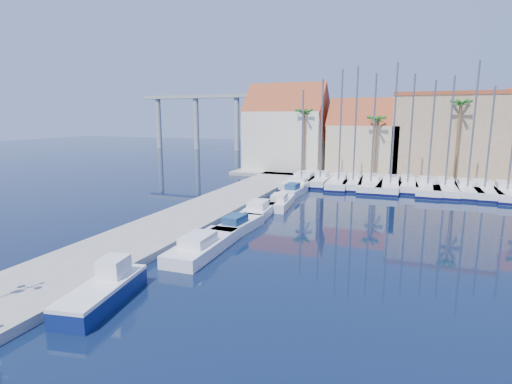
% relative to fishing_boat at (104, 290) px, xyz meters
% --- Properties ---
extents(ground, '(260.00, 260.00, 0.00)m').
position_rel_fishing_boat_xyz_m(ground, '(4.82, 0.55, -0.64)').
color(ground, black).
rests_on(ground, ground).
extents(quay_west, '(6.00, 77.00, 0.50)m').
position_rel_fishing_boat_xyz_m(quay_west, '(-4.18, 14.05, -0.39)').
color(quay_west, gray).
rests_on(quay_west, ground).
extents(shore_north, '(54.00, 16.00, 0.50)m').
position_rel_fishing_boat_xyz_m(shore_north, '(14.82, 48.55, -0.39)').
color(shore_north, gray).
rests_on(shore_north, ground).
extents(fishing_boat, '(2.72, 5.71, 1.92)m').
position_rel_fishing_boat_xyz_m(fishing_boat, '(0.00, 0.00, 0.00)').
color(fishing_boat, navy).
rests_on(fishing_boat, ground).
extents(motorboat_west_0, '(2.50, 7.25, 1.40)m').
position_rel_fishing_boat_xyz_m(motorboat_west_0, '(0.97, 7.96, -0.13)').
color(motorboat_west_0, white).
rests_on(motorboat_west_0, ground).
extents(motorboat_west_1, '(2.22, 5.83, 1.40)m').
position_rel_fishing_boat_xyz_m(motorboat_west_1, '(1.18, 13.31, -0.13)').
color(motorboat_west_1, white).
rests_on(motorboat_west_1, ground).
extents(motorboat_west_2, '(2.64, 6.73, 1.40)m').
position_rel_fishing_boat_xyz_m(motorboat_west_2, '(0.87, 18.92, -0.13)').
color(motorboat_west_2, white).
rests_on(motorboat_west_2, ground).
extents(motorboat_west_3, '(2.42, 6.02, 1.40)m').
position_rel_fishing_boat_xyz_m(motorboat_west_3, '(1.66, 22.59, -0.13)').
color(motorboat_west_3, white).
rests_on(motorboat_west_3, ground).
extents(motorboat_west_4, '(1.93, 5.61, 1.40)m').
position_rel_fishing_boat_xyz_m(motorboat_west_4, '(1.22, 28.99, -0.13)').
color(motorboat_west_4, white).
rests_on(motorboat_west_4, ground).
extents(motorboat_west_5, '(2.29, 6.74, 1.40)m').
position_rel_fishing_boat_xyz_m(motorboat_west_5, '(1.00, 33.18, -0.13)').
color(motorboat_west_5, white).
rests_on(motorboat_west_5, ground).
extents(motorboat_west_6, '(2.18, 6.00, 1.40)m').
position_rel_fishing_boat_xyz_m(motorboat_west_6, '(1.72, 39.42, -0.13)').
color(motorboat_west_6, white).
rests_on(motorboat_west_6, ground).
extents(sailboat_0, '(3.16, 11.63, 11.97)m').
position_rel_fishing_boat_xyz_m(sailboat_0, '(0.53, 35.81, -0.08)').
color(sailboat_0, white).
rests_on(sailboat_0, ground).
extents(sailboat_1, '(2.32, 8.33, 13.35)m').
position_rel_fishing_boat_xyz_m(sailboat_1, '(2.61, 37.20, -0.00)').
color(sailboat_1, white).
rests_on(sailboat_1, ground).
extents(sailboat_2, '(2.93, 9.38, 14.32)m').
position_rel_fishing_boat_xyz_m(sailboat_2, '(5.10, 36.37, -0.01)').
color(sailboat_2, white).
rests_on(sailboat_2, ground).
extents(sailboat_3, '(2.93, 8.65, 14.66)m').
position_rel_fishing_boat_xyz_m(sailboat_3, '(6.84, 36.66, 0.02)').
color(sailboat_3, white).
rests_on(sailboat_3, ground).
extents(sailboat_4, '(3.27, 10.72, 13.76)m').
position_rel_fishing_boat_xyz_m(sailboat_4, '(9.00, 36.71, -0.05)').
color(sailboat_4, white).
rests_on(sailboat_4, ground).
extents(sailboat_5, '(3.06, 9.89, 14.82)m').
position_rel_fishing_boat_xyz_m(sailboat_5, '(11.35, 36.34, -0.01)').
color(sailboat_5, white).
rests_on(sailboat_5, ground).
extents(sailboat_6, '(2.59, 8.42, 13.61)m').
position_rel_fishing_boat_xyz_m(sailboat_6, '(13.22, 37.37, 0.00)').
color(sailboat_6, white).
rests_on(sailboat_6, ground).
extents(sailboat_7, '(2.78, 10.13, 12.75)m').
position_rel_fishing_boat_xyz_m(sailboat_7, '(15.46, 36.54, -0.05)').
color(sailboat_7, white).
rests_on(sailboat_7, ground).
extents(sailboat_8, '(3.07, 10.34, 13.22)m').
position_rel_fishing_boat_xyz_m(sailboat_8, '(17.35, 36.87, -0.05)').
color(sailboat_8, white).
rests_on(sailboat_8, ground).
extents(sailboat_9, '(2.47, 9.13, 14.69)m').
position_rel_fishing_boat_xyz_m(sailboat_9, '(19.60, 36.50, -0.00)').
color(sailboat_9, white).
rests_on(sailboat_9, ground).
extents(sailboat_10, '(2.62, 9.55, 11.96)m').
position_rel_fishing_boat_xyz_m(sailboat_10, '(21.30, 36.49, -0.05)').
color(sailboat_10, white).
rests_on(sailboat_10, ground).
extents(sailboat_11, '(3.18, 10.12, 11.74)m').
position_rel_fishing_boat_xyz_m(sailboat_11, '(23.46, 36.15, -0.06)').
color(sailboat_11, white).
rests_on(sailboat_11, ground).
extents(building_0, '(12.30, 9.00, 13.50)m').
position_rel_fishing_boat_xyz_m(building_0, '(-5.18, 47.55, 5.89)').
color(building_0, beige).
rests_on(building_0, shore_north).
extents(building_1, '(10.30, 8.00, 11.00)m').
position_rel_fishing_boat_xyz_m(building_1, '(6.82, 47.55, 4.66)').
color(building_1, '#CDB790').
rests_on(building_1, shore_north).
extents(building_2, '(14.20, 10.20, 11.50)m').
position_rel_fishing_boat_xyz_m(building_2, '(17.82, 48.55, 5.62)').
color(building_2, tan).
rests_on(building_2, shore_north).
extents(palm_0, '(2.60, 2.60, 10.15)m').
position_rel_fishing_boat_xyz_m(palm_0, '(-1.18, 42.55, 8.44)').
color(palm_0, brown).
rests_on(palm_0, shore_north).
extents(palm_1, '(2.60, 2.60, 9.15)m').
position_rel_fishing_boat_xyz_m(palm_1, '(8.82, 42.55, 7.50)').
color(palm_1, brown).
rests_on(palm_1, shore_north).
extents(palm_2, '(2.60, 2.60, 11.15)m').
position_rel_fishing_boat_xyz_m(palm_2, '(18.82, 42.55, 9.38)').
color(palm_2, brown).
rests_on(palm_2, shore_north).
extents(viaduct, '(48.00, 2.20, 14.45)m').
position_rel_fishing_boat_xyz_m(viaduct, '(-34.25, 82.55, 9.61)').
color(viaduct, '#9E9E99').
rests_on(viaduct, ground).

